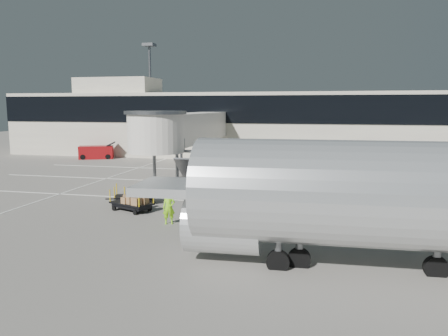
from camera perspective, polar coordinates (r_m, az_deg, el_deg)
The scene contains 12 objects.
ground at distance 28.08m, azimuth -5.66°, elevation -5.12°, with size 140.00×140.00×0.00m, color gray.
lane_markings at distance 37.02m, azimuth -2.01°, elevation -1.84°, with size 40.00×30.00×0.02m.
terminal at distance 56.61m, azimuth 3.74°, elevation 5.78°, with size 64.00×12.11×15.20m.
jet_bridge at distance 40.28m, azimuth -5.51°, elevation 5.06°, with size 5.70×20.40×6.03m.
baggage_tug at distance 30.86m, azimuth 1.49°, elevation -2.72°, with size 2.84×2.43×1.68m.
suitcase_cart at distance 30.99m, azimuth 3.07°, elevation -2.81°, with size 3.83×2.70×1.50m.
box_cart_near at distance 27.55m, azimuth -11.95°, elevation -4.39°, with size 3.30×2.23×1.28m.
box_cart_far at distance 29.51m, azimuth -11.57°, elevation -3.67°, with size 3.31×2.16×1.28m.
ground_worker at distance 24.07m, azimuth -7.21°, elevation -5.15°, with size 0.67×0.44×1.83m, color #81D716.
minivan at distance 39.41m, azimuth 15.43°, elevation -0.06°, with size 3.31×4.73×1.67m.
belt_loader at distance 55.39m, azimuth -16.32°, elevation 1.97°, with size 4.55×3.03×2.06m.
aircraft at distance 18.13m, azimuth 26.46°, elevation -3.60°, with size 21.10×4.82×5.29m.
Camera 1 is at (8.84, -25.87, 6.43)m, focal length 35.00 mm.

